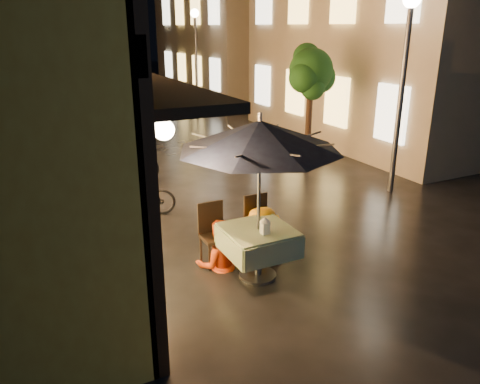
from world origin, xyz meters
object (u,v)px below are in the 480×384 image
cafe_table (258,241)px  bicycle_0 (135,196)px  streetlamp_near (405,58)px  patio_umbrella (260,136)px  person_yellow (263,209)px  person_orange (218,221)px  table_lantern (265,225)px

cafe_table → bicycle_0: bearing=107.8°
streetlamp_near → patio_umbrella: streetlamp_near is taller
person_yellow → bicycle_0: bearing=-66.2°
bicycle_0 → person_yellow: bearing=-133.5°
streetlamp_near → person_orange: size_ratio=2.81×
person_orange → bicycle_0: (-0.63, 2.62, -0.34)m
patio_umbrella → bicycle_0: bearing=107.8°
streetlamp_near → person_yellow: streetlamp_near is taller
streetlamp_near → bicycle_0: bearing=168.6°
person_yellow → person_orange: bearing=-4.8°
table_lantern → bicycle_0: (-1.02, 3.37, -0.51)m
table_lantern → bicycle_0: size_ratio=0.16×
cafe_table → person_yellow: bearing=55.4°
person_yellow → patio_umbrella: bearing=51.3°
streetlamp_near → bicycle_0: 6.20m
cafe_table → bicycle_0: bicycle_0 is taller
cafe_table → person_yellow: 0.70m
streetlamp_near → person_yellow: 4.90m
patio_umbrella → person_orange: (-0.39, 0.56, -1.39)m
cafe_table → table_lantern: table_lantern is taller
cafe_table → patio_umbrella: patio_umbrella is taller
patio_umbrella → bicycle_0: 3.76m
patio_umbrella → person_yellow: size_ratio=1.50×
table_lantern → cafe_table: bearing=90.0°
streetlamp_near → person_yellow: (-4.16, -1.51, -2.10)m
cafe_table → person_orange: 0.70m
table_lantern → person_orange: size_ratio=0.17×
streetlamp_near → patio_umbrella: bearing=-155.6°
patio_umbrella → bicycle_0: (-1.02, 3.18, -1.74)m
person_orange → patio_umbrella: bearing=137.4°
cafe_table → person_orange: bearing=124.9°
streetlamp_near → cafe_table: size_ratio=4.27×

